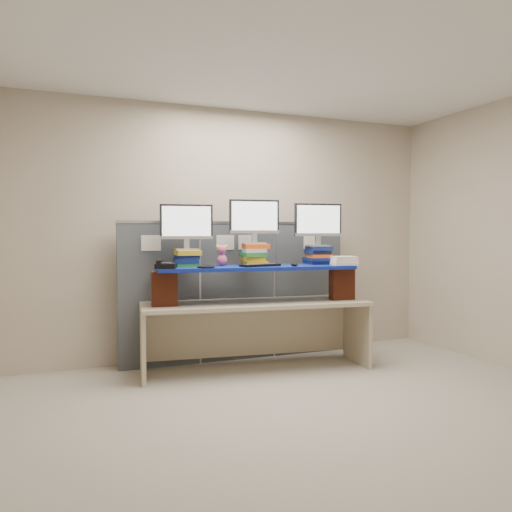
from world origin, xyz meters
name	(u,v)px	position (x,y,z in m)	size (l,w,h in m)	color
room	(315,233)	(0.00, 0.00, 1.40)	(5.00, 4.00, 2.80)	#C0B29E
cubicle_partition	(238,290)	(0.00, 1.78, 0.77)	(2.60, 0.06, 1.53)	#42484E
desk	(256,316)	(0.03, 1.31, 0.56)	(2.37, 0.94, 0.70)	#C4B595
brick_pier_left	(164,289)	(-0.89, 1.37, 0.87)	(0.24, 0.13, 0.33)	maroon
brick_pier_right	(342,284)	(0.94, 1.15, 0.87)	(0.24, 0.13, 0.33)	maroon
blue_board	(256,268)	(0.03, 1.31, 1.05)	(2.00, 0.50, 0.04)	#090C73
book_stack_left	(187,258)	(-0.64, 1.51, 1.15)	(0.29, 0.33, 0.16)	#238637
book_stack_center	(254,254)	(0.06, 1.43, 1.18)	(0.30, 0.33, 0.22)	gold
book_stack_right	(318,255)	(0.76, 1.34, 1.16)	(0.28, 0.33, 0.19)	#12204F
monitor_left	(187,224)	(-0.64, 1.51, 1.49)	(0.53, 0.17, 0.46)	#ACACB1
monitor_center	(254,219)	(0.06, 1.42, 1.55)	(0.53, 0.17, 0.46)	#ACACB1
monitor_right	(318,222)	(0.76, 1.34, 1.52)	(0.53, 0.17, 0.46)	#ACACB1
keyboard	(260,265)	(0.04, 1.21, 1.08)	(0.42, 0.19, 0.03)	black
mouse	(294,264)	(0.37, 1.12, 1.09)	(0.06, 0.11, 0.04)	black
desk_phone	(165,265)	(-0.90, 1.27, 1.10)	(0.23, 0.22, 0.08)	black
headset	(206,267)	(-0.52, 1.21, 1.08)	(0.17, 0.17, 0.02)	black
plush_toy	(222,255)	(-0.29, 1.44, 1.18)	(0.13, 0.09, 0.21)	#DC537F
binder_stack	(344,261)	(0.93, 1.09, 1.11)	(0.28, 0.24, 0.09)	#EDE3CA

